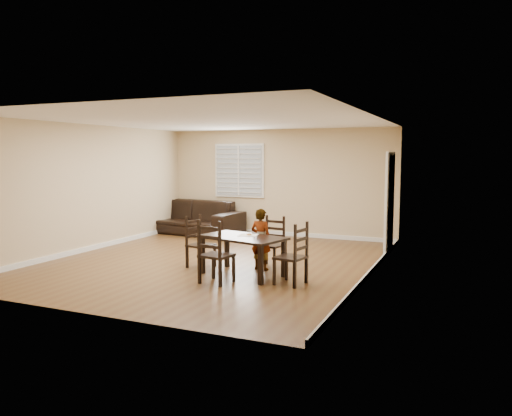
# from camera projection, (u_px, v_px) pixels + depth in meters

# --- Properties ---
(ground) EXTENTS (7.00, 7.00, 0.00)m
(ground) POSITION_uv_depth(u_px,v_px,m) (214.00, 261.00, 9.65)
(ground) COLOR brown
(ground) RESTS_ON ground
(room) EXTENTS (6.04, 7.04, 2.72)m
(room) POSITION_uv_depth(u_px,v_px,m) (219.00, 168.00, 9.61)
(room) COLOR #CCB28A
(room) RESTS_ON ground
(dining_table) EXTENTS (1.59, 1.14, 0.67)m
(dining_table) POSITION_uv_depth(u_px,v_px,m) (242.00, 242.00, 8.49)
(dining_table) COLOR black
(dining_table) RESTS_ON ground
(chair_near) EXTENTS (0.47, 0.45, 0.93)m
(chair_near) POSITION_uv_depth(u_px,v_px,m) (273.00, 243.00, 9.23)
(chair_near) COLOR black
(chair_near) RESTS_ON ground
(chair_far) EXTENTS (0.52, 0.49, 1.04)m
(chair_far) POSITION_uv_depth(u_px,v_px,m) (212.00, 255.00, 7.88)
(chair_far) COLOR black
(chair_far) RESTS_ON ground
(chair_left) EXTENTS (0.48, 0.50, 0.95)m
(chair_left) POSITION_uv_depth(u_px,v_px,m) (196.00, 243.00, 9.17)
(chair_left) COLOR black
(chair_left) RESTS_ON ground
(chair_right) EXTENTS (0.49, 0.51, 1.00)m
(chair_right) POSITION_uv_depth(u_px,v_px,m) (297.00, 257.00, 7.83)
(chair_right) COLOR black
(chair_right) RESTS_ON ground
(child) EXTENTS (0.44, 0.32, 1.11)m
(child) POSITION_uv_depth(u_px,v_px,m) (261.00, 239.00, 8.90)
(child) COLOR gray
(child) RESTS_ON ground
(napkin) EXTENTS (0.36, 0.36, 0.00)m
(napkin) POSITION_uv_depth(u_px,v_px,m) (248.00, 235.00, 8.60)
(napkin) COLOR #EFE3CD
(napkin) RESTS_ON dining_table
(donut) EXTENTS (0.09, 0.09, 0.03)m
(donut) POSITION_uv_depth(u_px,v_px,m) (249.00, 234.00, 8.59)
(donut) COLOR #DE9B4F
(donut) RESTS_ON napkin
(sofa) EXTENTS (3.04, 1.44, 0.86)m
(sofa) POSITION_uv_depth(u_px,v_px,m) (188.00, 217.00, 13.16)
(sofa) COLOR black
(sofa) RESTS_ON ground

